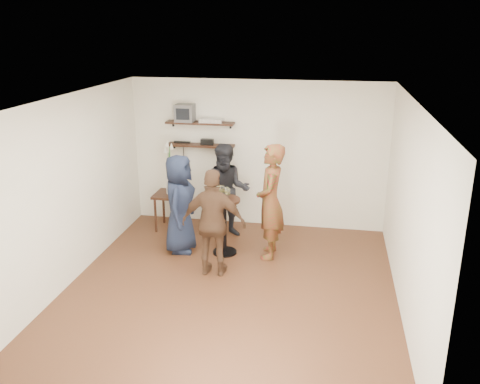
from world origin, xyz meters
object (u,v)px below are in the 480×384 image
radio (207,142)px  drinks_table (224,219)px  crt_monitor (185,113)px  person_plaid (270,202)px  side_table (171,199)px  person_navy (180,204)px  person_brown (214,223)px  person_dark (227,191)px  dvd_deck (212,121)px

radio → drinks_table: size_ratio=0.24×
crt_monitor → person_plaid: (1.66, -1.20, -1.12)m
crt_monitor → side_table: crt_monitor is taller
person_navy → person_brown: 1.00m
person_brown → person_navy: bearing=-44.3°
person_navy → person_dark: bearing=-41.4°
person_plaid → person_dark: (-0.82, 0.67, -0.09)m
person_dark → crt_monitor: bearing=139.4°
side_table → person_plaid: size_ratio=0.36×
crt_monitor → drinks_table: crt_monitor is taller
drinks_table → person_navy: person_navy is taller
radio → person_plaid: (1.28, -1.20, -0.62)m
person_plaid → person_navy: bearing=-90.8°
drinks_table → crt_monitor: bearing=127.6°
crt_monitor → side_table: (-0.20, -0.39, -1.47)m
crt_monitor → person_brown: bearing=-64.0°
radio → person_dark: bearing=-49.0°
dvd_deck → person_brown: bearing=-76.3°
crt_monitor → radio: 0.63m
person_plaid → radio: bearing=-136.0°
side_table → person_brown: 1.95m
crt_monitor → person_brown: 2.49m
person_dark → person_brown: size_ratio=1.02×
radio → drinks_table: (0.56, -1.23, -0.93)m
dvd_deck → person_brown: 2.29m
crt_monitor → person_plaid: 2.33m
person_dark → person_navy: (-0.61, -0.73, -0.01)m
side_table → drinks_table: bearing=-36.3°
crt_monitor → radio: bearing=0.0°
radio → person_plaid: 1.86m
person_brown → person_plaid: bearing=-133.5°
dvd_deck → person_plaid: bearing=-45.1°
radio → drinks_table: bearing=-65.4°
dvd_deck → person_brown: size_ratio=0.25×
dvd_deck → person_navy: (-0.24, -1.25, -1.10)m
radio → person_navy: person_navy is taller
dvd_deck → drinks_table: size_ratio=0.44×
radio → crt_monitor: bearing=180.0°
drinks_table → person_brown: bearing=-90.0°
side_table → person_navy: (0.43, -0.86, 0.24)m
person_dark → dvd_deck: bearing=116.5°
crt_monitor → side_table: size_ratio=0.49×
person_plaid → person_dark: size_ratio=1.11×
drinks_table → person_brown: (0.00, -0.72, 0.20)m
radio → person_navy: (-0.15, -1.25, -0.72)m
side_table → drinks_table: size_ratio=0.72×
side_table → person_dark: bearing=-7.5°
radio → person_plaid: bearing=-43.1°
dvd_deck → side_table: size_ratio=0.61×
crt_monitor → side_table: 1.53m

